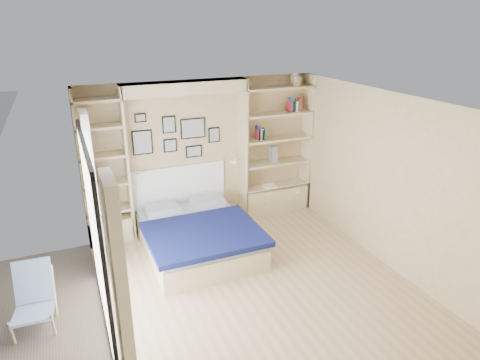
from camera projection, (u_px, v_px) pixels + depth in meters
name	position (u px, v px, depth m)	size (l,w,h in m)	color
ground	(256.00, 285.00, 5.85)	(4.50, 4.50, 0.00)	tan
room_shell	(193.00, 179.00, 6.64)	(4.50, 4.50, 4.50)	tan
bed	(198.00, 235.00, 6.62)	(1.65, 2.07, 1.07)	beige
photo_gallery	(176.00, 136.00, 7.03)	(1.48, 0.02, 0.82)	black
reading_lamps	(190.00, 168.00, 7.07)	(1.92, 0.12, 0.15)	silver
shelf_decor	(265.00, 124.00, 7.43)	(3.50, 0.23, 2.03)	#B12727
deck_chair	(33.00, 298.00, 4.99)	(0.49, 0.77, 0.75)	tan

